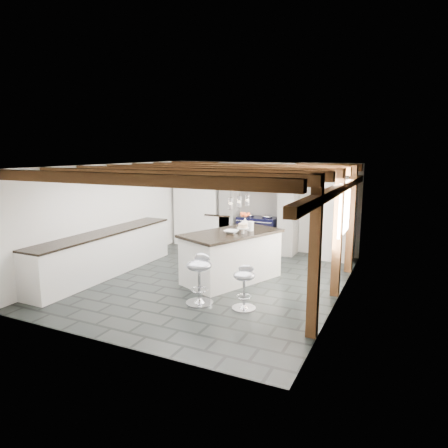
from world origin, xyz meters
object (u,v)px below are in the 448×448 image
at_px(range_cooker, 258,233).
at_px(bar_stool_far, 200,273).
at_px(kitchen_island, 232,256).
at_px(bar_stool_near, 244,282).

distance_m(range_cooker, bar_stool_far, 3.91).
distance_m(kitchen_island, bar_stool_near, 1.51).
xyz_separation_m(range_cooker, bar_stool_far, (0.40, -3.88, 0.08)).
bearing_deg(kitchen_island, bar_stool_near, -35.19).
height_order(bar_stool_near, bar_stool_far, bar_stool_far).
distance_m(bar_stool_near, bar_stool_far, 0.78).
bearing_deg(kitchen_island, bar_stool_far, -65.89).
height_order(kitchen_island, bar_stool_near, kitchen_island).
bearing_deg(bar_stool_near, bar_stool_far, 164.56).
relative_size(kitchen_island, bar_stool_far, 2.58).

